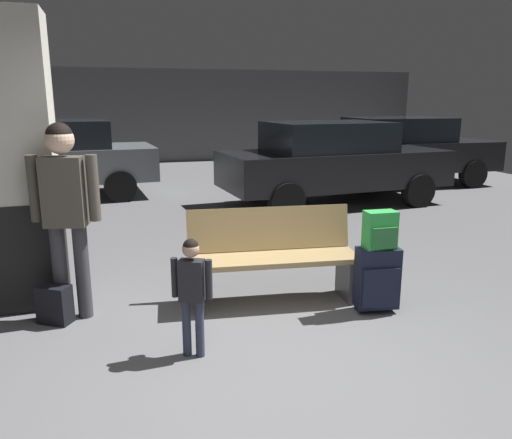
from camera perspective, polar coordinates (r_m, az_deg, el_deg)
The scene contains 12 objects.
ground_plane at distance 7.26m, azimuth -7.65°, elevation -2.24°, with size 18.00×18.00×0.10m, color slate.
garage_back_wall at distance 15.82m, azimuth -12.73°, elevation 11.37°, with size 18.00×0.12×2.80m, color #565658.
structural_pillar at distance 5.04m, azimuth -24.93°, elevation 5.58°, with size 0.57×0.57×2.66m.
bench at distance 4.81m, azimuth 1.90°, elevation -4.22°, with size 1.65×0.69×0.89m.
suitcase at distance 4.72m, azimuth 13.63°, elevation -6.50°, with size 0.41×0.28×0.60m.
backpack_bright at distance 4.59m, azimuth 13.95°, elevation -1.21°, with size 0.29×0.20×0.34m.
child at distance 3.76m, azimuth -7.32°, elevation -7.41°, with size 0.29×0.23×0.92m.
adult at distance 4.57m, azimuth -20.89°, elevation 2.00°, with size 0.58×0.27×1.72m.
backpack_dark_floor at distance 4.76m, azimuth -21.86°, elevation -8.95°, with size 0.32×0.30×0.34m.
parked_car_side at distance 11.88m, azimuth 16.14°, elevation 7.68°, with size 4.13×1.85×1.51m.
parked_car_near at distance 9.35m, azimuth 8.63°, elevation 6.61°, with size 4.22×2.05×1.51m.
parked_car_far at distance 10.55m, azimuth -22.63°, elevation 6.50°, with size 4.22×2.04×1.51m.
Camera 1 is at (-0.99, -2.92, 1.91)m, focal length 35.19 mm.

